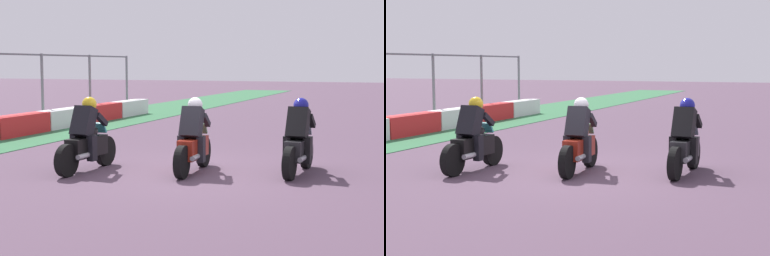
{
  "view_description": "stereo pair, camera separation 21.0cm",
  "coord_description": "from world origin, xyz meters",
  "views": [
    {
      "loc": [
        -10.77,
        -4.04,
        2.18
      ],
      "look_at": [
        -0.03,
        0.08,
        0.9
      ],
      "focal_mm": 54.19,
      "sensor_mm": 36.0,
      "label": 1
    },
    {
      "loc": [
        -10.69,
        -4.24,
        2.18
      ],
      "look_at": [
        -0.03,
        0.08,
        0.9
      ],
      "focal_mm": 54.19,
      "sensor_mm": 36.0,
      "label": 2
    }
  ],
  "objects": [
    {
      "name": "rider_lane_b",
      "position": [
        -0.03,
        0.06,
        0.62
      ],
      "size": [
        2.04,
        0.55,
        1.51
      ],
      "rotation": [
        0.0,
        0.0,
        0.05
      ],
      "color": "black",
      "rests_on": "ground_plane"
    },
    {
      "name": "ground_plane",
      "position": [
        0.0,
        0.0,
        0.0
      ],
      "size": [
        120.0,
        120.0,
        0.0
      ],
      "primitive_type": "plane",
      "color": "#523C4E"
    },
    {
      "name": "rider_lane_a",
      "position": [
        0.58,
        -1.95,
        0.62
      ],
      "size": [
        2.04,
        0.55,
        1.51
      ],
      "rotation": [
        0.0,
        0.0,
        -0.05
      ],
      "color": "black",
      "rests_on": "ground_plane"
    },
    {
      "name": "rider_lane_c",
      "position": [
        -0.65,
        2.14,
        0.62
      ],
      "size": [
        2.04,
        0.55,
        1.51
      ],
      "rotation": [
        0.0,
        0.0,
        -0.04
      ],
      "color": "black",
      "rests_on": "ground_plane"
    }
  ]
}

